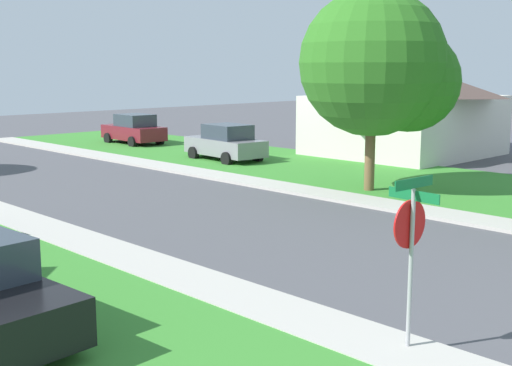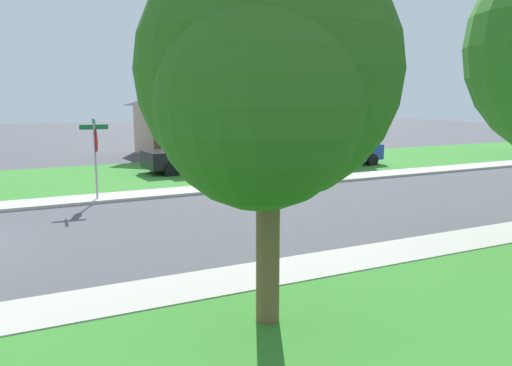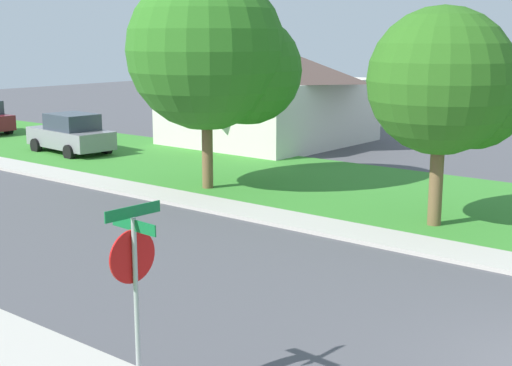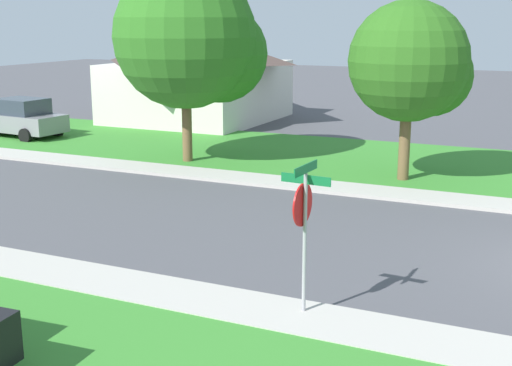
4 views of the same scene
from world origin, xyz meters
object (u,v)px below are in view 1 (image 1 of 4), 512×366
stop_sign_far_corner (411,235)px  car_grey_behind_trees (226,143)px  car_maroon_driveway_right (134,130)px  house_right_setback (405,108)px  tree_sidewalk_near (382,68)px

stop_sign_far_corner → car_grey_behind_trees: size_ratio=0.62×
car_maroon_driveway_right → house_right_setback: 15.31m
car_grey_behind_trees → house_right_setback: (8.04, -4.61, 1.50)m
car_maroon_driveway_right → house_right_setback: size_ratio=0.48×
stop_sign_far_corner → car_grey_behind_trees: (12.51, 18.10, -1.01)m
car_maroon_driveway_right → house_right_setback: (7.16, -13.45, 1.50)m
car_grey_behind_trees → stop_sign_far_corner: bearing=-124.6°
car_maroon_driveway_right → house_right_setback: bearing=-62.0°
car_maroon_driveway_right → tree_sidewalk_near: (-2.32, -18.59, 3.51)m
car_maroon_driveway_right → tree_sidewalk_near: size_ratio=0.62×
tree_sidewalk_near → house_right_setback: 10.97m
stop_sign_far_corner → car_maroon_driveway_right: size_ratio=0.63×
house_right_setback → car_grey_behind_trees: bearing=150.2°
car_grey_behind_trees → tree_sidewalk_near: bearing=-98.4°
car_maroon_driveway_right → tree_sidewalk_near: bearing=-97.1°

